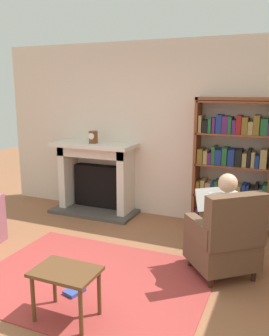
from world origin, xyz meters
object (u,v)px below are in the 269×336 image
Objects in this scene: bookshelf at (233,167)px; side_table at (66,278)px; fireplace at (97,175)px; armchair_reading at (225,240)px; mantel_clock at (93,137)px; seated_reader at (221,218)px.

bookshelf is 2.90m from side_table.
fireplace is 2.48× the size of side_table.
armchair_reading is at bearing -83.75° from bookshelf.
mantel_clock reaches higher than fireplace.
seated_reader is at bearing -90.00° from armchair_reading.
fireplace is 0.65m from mantel_clock.
fireplace reaches higher than armchair_reading.
mantel_clock is 0.20× the size of armchair_reading.
seated_reader is at bearing 52.23° from side_table.
armchair_reading is at bearing -30.46° from fireplace.
side_table is (-1.14, -1.29, -0.03)m from armchair_reading.
side_table is at bearing -110.32° from bookshelf.
seated_reader is (-0.08, 0.09, 0.20)m from armchair_reading.
mantel_clock reaches higher than side_table.
armchair_reading is 1.73× the size of side_table.
seated_reader is at bearing -27.68° from mantel_clock.
mantel_clock is (0.01, -0.10, 0.64)m from fireplace.
armchair_reading is at bearing -28.67° from mantel_clock.
side_table is at bearing 12.40° from seated_reader.
mantel_clock is 2.92m from side_table.
mantel_clock is at bearing -68.50° from armchair_reading.
mantel_clock is at bearing -67.51° from seated_reader.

